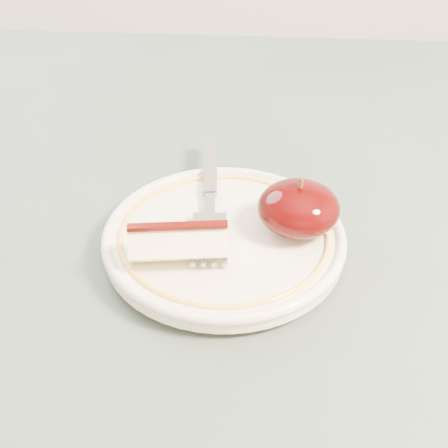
# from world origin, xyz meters

# --- Properties ---
(table) EXTENTS (0.90, 0.90, 0.75)m
(table) POSITION_xyz_m (0.00, 0.00, 0.66)
(table) COLOR brown
(table) RESTS_ON ground
(plate) EXTENTS (0.19, 0.19, 0.02)m
(plate) POSITION_xyz_m (0.07, -0.02, 0.76)
(plate) COLOR beige
(plate) RESTS_ON table
(apple_half) EXTENTS (0.06, 0.06, 0.05)m
(apple_half) POSITION_xyz_m (0.13, -0.01, 0.79)
(apple_half) COLOR black
(apple_half) RESTS_ON plate
(apple_wedge) EXTENTS (0.08, 0.04, 0.03)m
(apple_wedge) POSITION_xyz_m (0.04, -0.06, 0.78)
(apple_wedge) COLOR #FFF4BB
(apple_wedge) RESTS_ON plate
(fork) EXTENTS (0.03, 0.19, 0.00)m
(fork) POSITION_xyz_m (0.05, 0.02, 0.77)
(fork) COLOR gray
(fork) RESTS_ON plate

